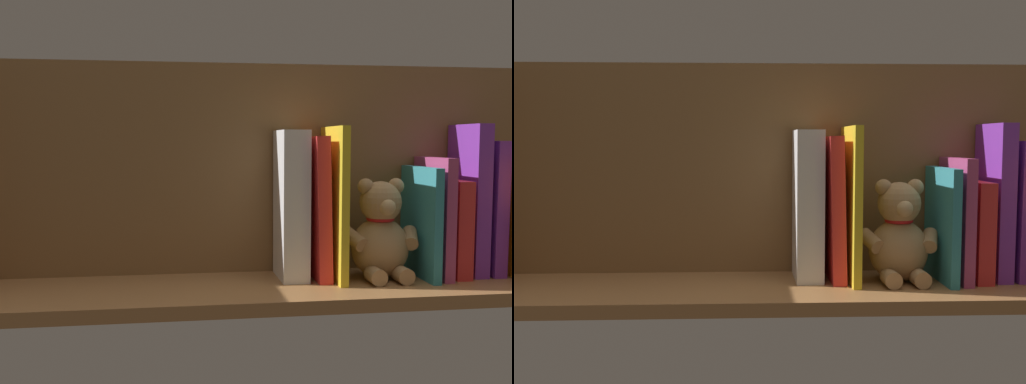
% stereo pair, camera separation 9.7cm
% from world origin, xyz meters
% --- Properties ---
extents(ground_plane, '(1.07, 0.24, 0.02)m').
position_xyz_m(ground_plane, '(0.00, 0.00, -0.01)').
color(ground_plane, '#9E6B3D').
extents(shelf_back_panel, '(1.07, 0.02, 0.37)m').
position_xyz_m(shelf_back_panel, '(0.00, -0.10, 0.19)').
color(shelf_back_panel, olive).
rests_on(shelf_back_panel, ground_plane).
extents(book_0, '(0.02, 0.15, 0.21)m').
position_xyz_m(book_0, '(-0.45, -0.01, 0.11)').
color(book_0, orange).
rests_on(book_0, ground_plane).
extents(book_1, '(0.02, 0.12, 0.24)m').
position_xyz_m(book_1, '(-0.42, -0.03, 0.12)').
color(book_1, purple).
rests_on(book_1, ground_plane).
extents(book_2, '(0.03, 0.11, 0.27)m').
position_xyz_m(book_2, '(-0.39, -0.03, 0.13)').
color(book_2, purple).
rests_on(book_2, ground_plane).
extents(book_3, '(0.03, 0.13, 0.17)m').
position_xyz_m(book_3, '(-0.35, -0.02, 0.08)').
color(book_3, red).
rests_on(book_3, ground_plane).
extents(book_4, '(0.02, 0.14, 0.21)m').
position_xyz_m(book_4, '(-0.32, -0.02, 0.10)').
color(book_4, '#B23F72').
rests_on(book_4, ground_plane).
extents(book_5, '(0.01, 0.15, 0.19)m').
position_xyz_m(book_5, '(-0.29, -0.01, 0.10)').
color(book_5, teal).
rests_on(book_5, ground_plane).
extents(teddy_bear, '(0.14, 0.11, 0.17)m').
position_xyz_m(teddy_bear, '(-0.22, -0.01, 0.08)').
color(teddy_bear, tan).
rests_on(teddy_bear, ground_plane).
extents(book_6, '(0.01, 0.14, 0.26)m').
position_xyz_m(book_6, '(-0.14, -0.02, 0.13)').
color(book_6, yellow).
rests_on(book_6, ground_plane).
extents(book_7, '(0.03, 0.12, 0.25)m').
position_xyz_m(book_7, '(-0.11, -0.03, 0.12)').
color(book_7, red).
rests_on(book_7, ground_plane).
extents(dictionary_thick_white, '(0.05, 0.10, 0.26)m').
position_xyz_m(dictionary_thick_white, '(-0.07, -0.03, 0.13)').
color(dictionary_thick_white, white).
rests_on(dictionary_thick_white, ground_plane).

